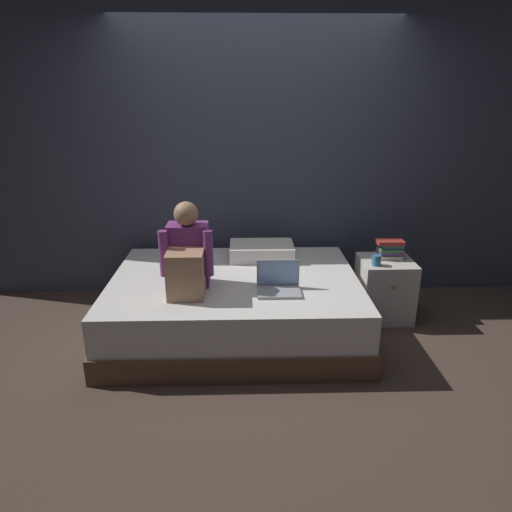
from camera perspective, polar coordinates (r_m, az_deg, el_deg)
The scene contains 9 objects.
ground_plane at distance 3.63m, azimuth 0.61°, elevation -11.52°, with size 8.00×8.00×0.00m, color #47382D.
wall_back at distance 4.34m, azimuth 0.05°, elevation 12.64°, with size 5.60×0.10×2.70m, color #383D4C.
bed at distance 3.78m, azimuth -2.60°, elevation -6.08°, with size 2.00×1.50×0.49m.
nightstand at distance 4.17m, azimuth 15.63°, elevation -3.91°, with size 0.44×0.46×0.53m.
person_sitting at distance 3.41m, azimuth -8.52°, elevation -0.18°, with size 0.39×0.44×0.66m.
laptop at distance 3.41m, azimuth 2.81°, elevation -3.49°, with size 0.32×0.23×0.22m.
pillow at distance 4.08m, azimuth 0.70°, elevation 0.64°, with size 0.56×0.36×0.13m, color silver.
book_stack at distance 4.12m, azimuth 16.29°, elevation 0.82°, with size 0.23×0.16×0.16m.
mug at distance 3.92m, azimuth 14.72°, elevation -0.51°, with size 0.08×0.08×0.09m, color teal.
Camera 1 is at (-0.13, -3.10, 1.89)m, focal length 32.24 mm.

